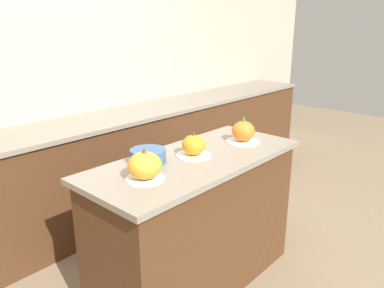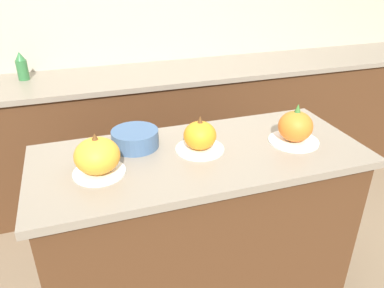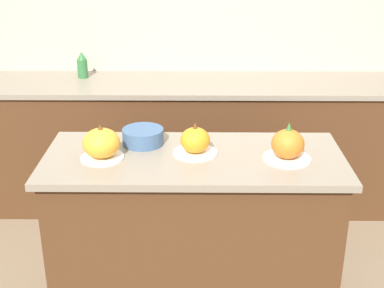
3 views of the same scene
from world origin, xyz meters
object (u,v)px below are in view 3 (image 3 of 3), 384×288
at_px(pumpkin_cake_center, 195,142).
at_px(mixing_bowl, 143,136).
at_px(bottle_tall, 82,65).
at_px(pumpkin_cake_left, 101,144).
at_px(pumpkin_cake_right, 288,145).

relative_size(pumpkin_cake_center, mixing_bowl, 1.03).
distance_m(pumpkin_cake_center, bottle_tall, 1.51).
xyz_separation_m(pumpkin_cake_left, pumpkin_cake_center, (0.45, 0.06, -0.01)).
distance_m(pumpkin_cake_right, bottle_tall, 1.84).
distance_m(pumpkin_cake_center, mixing_bowl, 0.29).
xyz_separation_m(pumpkin_cake_left, mixing_bowl, (0.18, 0.18, -0.03)).
distance_m(pumpkin_cake_left, bottle_tall, 1.39).
bearing_deg(mixing_bowl, pumpkin_cake_center, -24.23).
relative_size(pumpkin_cake_left, bottle_tall, 1.12).
relative_size(pumpkin_cake_right, mixing_bowl, 1.10).
height_order(pumpkin_cake_center, bottle_tall, bottle_tall).
bearing_deg(pumpkin_cake_center, mixing_bowl, 155.77).
bearing_deg(pumpkin_cake_right, pumpkin_cake_center, 171.97).
relative_size(pumpkin_cake_left, pumpkin_cake_center, 0.96).
xyz_separation_m(pumpkin_cake_left, bottle_tall, (-0.36, 1.34, 0.04)).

